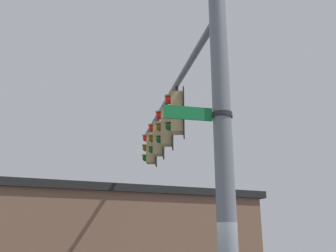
{
  "coord_description": "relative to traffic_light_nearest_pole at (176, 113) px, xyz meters",
  "views": [
    {
      "loc": [
        -5.87,
        0.58,
        2.2
      ],
      "look_at": [
        3.99,
        1.1,
        5.3
      ],
      "focal_mm": 40.06,
      "sensor_mm": 36.0,
      "label": 1
    }
  ],
  "objects": [
    {
      "name": "traffic_light_mid_inner",
      "position": [
        1.2,
        0.33,
        0.0
      ],
      "size": [
        0.54,
        0.49,
        1.31
      ],
      "color": "black"
    },
    {
      "name": "street_name_sign",
      "position": [
        -3.04,
        -0.64,
        -1.12
      ],
      "size": [
        0.45,
        1.12,
        0.22
      ],
      "color": "#147238"
    },
    {
      "name": "traffic_light_arm_end",
      "position": [
        3.6,
        1.0,
        0.0
      ],
      "size": [
        0.54,
        0.49,
        1.31
      ],
      "color": "black"
    },
    {
      "name": "traffic_light_mid_outer",
      "position": [
        2.4,
        0.66,
        0.0
      ],
      "size": [
        0.54,
        0.49,
        1.31
      ],
      "color": "black"
    },
    {
      "name": "storefront_building",
      "position": [
        8.25,
        4.19,
        -3.13
      ],
      "size": [
        12.41,
        15.73,
        4.38
      ],
      "color": "brown",
      "rests_on": "ground"
    },
    {
      "name": "signal_pole",
      "position": [
        -2.98,
        -0.85,
        -1.92
      ],
      "size": [
        0.31,
        0.31,
        6.82
      ],
      "primitive_type": "cylinder",
      "color": "slate",
      "rests_on": "ground"
    },
    {
      "name": "mast_arm",
      "position": [
        0.94,
        0.24,
        0.77
      ],
      "size": [
        7.89,
        2.31,
        0.14
      ],
      "primitive_type": "cylinder",
      "rotation": [
        0.0,
        1.57,
        0.27
      ],
      "color": "slate"
    },
    {
      "name": "traffic_light_nearest_pole",
      "position": [
        0.0,
        0.0,
        0.0
      ],
      "size": [
        0.54,
        0.49,
        1.31
      ],
      "color": "black"
    }
  ]
}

